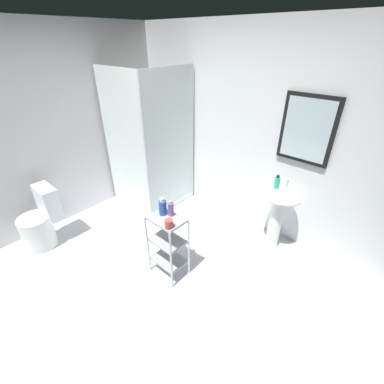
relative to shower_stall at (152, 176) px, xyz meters
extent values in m
cube|color=silver|center=(1.21, -1.23, -0.47)|extent=(4.20, 4.20, 0.02)
cube|color=silver|center=(1.21, 0.62, 0.79)|extent=(4.20, 0.10, 2.50)
cube|color=black|center=(1.95, 0.55, 0.99)|extent=(0.56, 0.03, 0.72)
cube|color=silver|center=(1.95, 0.54, 0.99)|extent=(0.48, 0.01, 0.64)
cube|color=silver|center=(-0.64, -1.23, 0.79)|extent=(0.10, 4.20, 2.50)
cube|color=white|center=(-0.10, 0.10, -0.41)|extent=(0.90, 0.90, 0.10)
cube|color=silver|center=(-0.10, -0.35, 0.59)|extent=(0.90, 0.02, 1.90)
cube|color=silver|center=(0.35, 0.10, 0.59)|extent=(0.02, 0.90, 1.90)
cylinder|color=silver|center=(0.35, -0.35, 0.59)|extent=(0.04, 0.04, 1.90)
cylinder|color=silver|center=(-0.10, 0.10, -0.36)|extent=(0.08, 0.08, 0.00)
cylinder|color=white|center=(1.91, 0.29, -0.12)|extent=(0.15, 0.15, 0.68)
ellipsoid|color=white|center=(1.91, 0.29, 0.28)|extent=(0.46, 0.37, 0.13)
cylinder|color=silver|center=(1.91, 0.41, 0.40)|extent=(0.03, 0.03, 0.10)
cylinder|color=white|center=(-0.27, -1.65, -0.26)|extent=(0.37, 0.37, 0.40)
torus|color=white|center=(-0.27, -1.65, -0.05)|extent=(0.37, 0.37, 0.04)
cube|color=white|center=(-0.27, -1.43, 0.12)|extent=(0.35, 0.17, 0.36)
cylinder|color=silver|center=(1.08, -0.99, -0.09)|extent=(0.02, 0.02, 0.74)
cylinder|color=silver|center=(1.44, -0.99, -0.09)|extent=(0.02, 0.02, 0.74)
cylinder|color=silver|center=(1.08, -0.73, -0.09)|extent=(0.02, 0.02, 0.74)
cylinder|color=silver|center=(1.44, -0.73, -0.09)|extent=(0.02, 0.02, 0.74)
cube|color=#99999E|center=(1.26, -0.86, -0.28)|extent=(0.36, 0.26, 0.02)
cube|color=#99999E|center=(1.26, -0.86, -0.01)|extent=(0.36, 0.26, 0.02)
cube|color=#99999E|center=(1.26, -0.86, 0.27)|extent=(0.36, 0.26, 0.02)
cylinder|color=#2DBC99|center=(1.83, 0.32, 0.41)|extent=(0.06, 0.06, 0.13)
cylinder|color=black|center=(1.83, 0.32, 0.49)|extent=(0.03, 0.03, 0.03)
cylinder|color=blue|center=(1.18, -0.83, 0.35)|extent=(0.08, 0.08, 0.16)
cylinder|color=white|center=(1.18, -0.83, 0.45)|extent=(0.04, 0.04, 0.03)
cylinder|color=#7A529F|center=(1.25, -0.79, 0.35)|extent=(0.06, 0.06, 0.14)
cylinder|color=silver|center=(1.25, -0.79, 0.43)|extent=(0.03, 0.03, 0.03)
cylinder|color=#B24742|center=(1.38, -0.94, 0.32)|extent=(0.08, 0.08, 0.09)
camera|label=1|loc=(2.86, -2.27, 1.84)|focal=24.64mm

